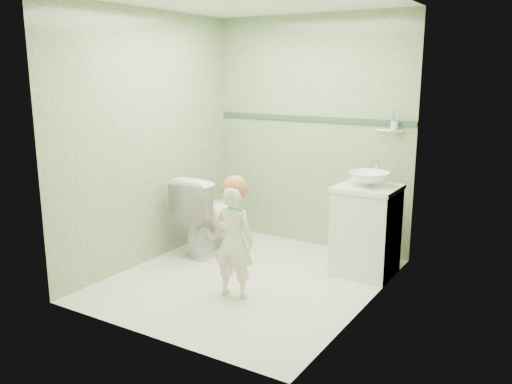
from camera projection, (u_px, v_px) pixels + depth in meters
The scene contains 12 objects.
ground at pixel (247, 280), 4.80m from camera, with size 2.50×2.50×0.00m, color silver.
room_shell at pixel (247, 147), 4.53m from camera, with size 2.50×2.54×2.40m.
trim_stripe at pixel (311, 119), 5.53m from camera, with size 2.20×0.02×0.05m, color #34533B.
vanity at pixel (366, 232), 4.86m from camera, with size 0.52×0.50×0.80m, color silver.
counter at pixel (368, 188), 4.77m from camera, with size 0.54×0.52×0.04m, color white.
basin at pixel (368, 179), 4.75m from camera, with size 0.37×0.37×0.13m, color white.
faucet at pixel (376, 167), 4.89m from camera, with size 0.03×0.13×0.18m.
cup_holder at pixel (394, 126), 5.03m from camera, with size 0.26×0.07×0.21m.
toilet at pixel (211, 213), 5.47m from camera, with size 0.46×0.80×0.81m, color white.
toddler at pixel (234, 241), 4.35m from camera, with size 0.35×0.23×0.95m, color silver.
hair_cap at pixel (235, 188), 4.27m from camera, with size 0.21×0.21×0.21m, color #B76A42.
teal_toothbrush at pixel (235, 208), 4.14m from camera, with size 0.11×0.14×0.08m.
Camera 1 is at (2.42, -3.79, 1.83)m, focal length 37.40 mm.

